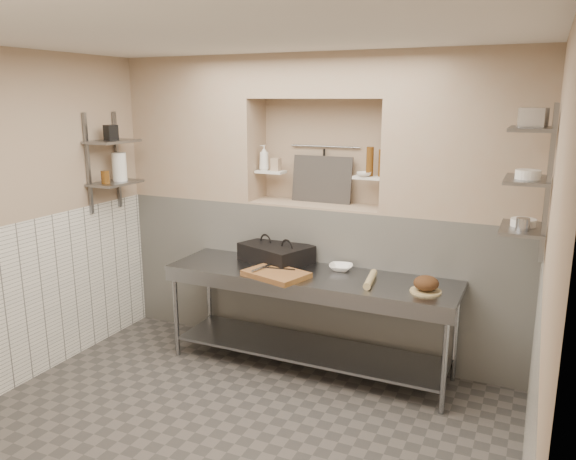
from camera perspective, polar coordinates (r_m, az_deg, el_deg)
The scene contains 48 objects.
floor at distance 4.45m, azimuth -6.04°, elevation -20.28°, with size 4.00×3.90×0.10m, color #4C4743.
ceiling at distance 3.74m, azimuth -7.18°, elevation 19.99°, with size 4.00×3.90×0.10m, color silver.
wall_left at distance 5.19m, azimuth -26.38°, elevation 0.69°, with size 0.10×3.90×2.80m, color tan.
wall_right at distance 3.33m, azimuth 25.48°, elevation -5.64°, with size 0.10×3.90×2.80m, color tan.
wall_back at distance 5.61m, azimuth 3.98°, elevation 2.92°, with size 4.00×0.10×2.80m, color tan.
backwall_lower at distance 5.56m, azimuth 2.96°, elevation -4.62°, with size 4.00×0.40×1.40m, color silver.
alcove_sill at distance 5.38m, azimuth 3.05°, elevation 2.59°, with size 1.30×0.40×0.02m, color tan.
backwall_pillar_left at distance 5.91m, azimuth -9.10°, elevation 10.14°, with size 1.35×0.40×1.40m, color tan.
backwall_pillar_right at distance 4.97m, azimuth 17.69°, elevation 9.13°, with size 1.35×0.40×1.40m, color tan.
backwall_header at distance 5.29m, azimuth 3.21°, elevation 15.35°, with size 1.30×0.40×0.40m, color tan.
wainscot_left at distance 5.32m, azimuth -25.19°, elevation -6.74°, with size 0.02×3.90×1.40m, color silver.
wainscot_right at distance 3.60m, azimuth 23.34°, elevation -16.16°, with size 0.02×3.90×1.40m, color silver.
alcove_shelf_left at distance 5.54m, azimuth -1.76°, elevation 5.94°, with size 0.28×0.16×0.03m, color white.
alcove_shelf_right at distance 5.18m, azimuth 8.27°, elevation 5.30°, with size 0.28×0.16×0.03m, color white.
utensil_rail at distance 5.47m, azimuth 3.78°, elevation 8.46°, with size 0.02×0.02×0.70m, color gray.
hanging_steel at distance 5.46m, azimuth 3.68°, elevation 6.67°, with size 0.02×0.02×0.30m, color black.
splash_panel at distance 5.44m, azimuth 3.47°, elevation 5.15°, with size 0.60×0.02×0.45m, color #383330.
shelf_rail_left_a at distance 5.93m, azimuth -16.97°, elevation 6.84°, with size 0.03×0.03×0.95m, color slate.
shelf_rail_left_b at distance 5.64m, azimuth -19.65°, elevation 6.34°, with size 0.03×0.03×0.95m, color slate.
wall_shelf_left_lower at distance 5.72m, azimuth -17.13°, elevation 4.58°, with size 0.30×0.50×0.03m, color slate.
wall_shelf_left_upper at distance 5.68m, azimuth -17.41°, elevation 8.57°, with size 0.30×0.50×0.03m, color slate.
shelf_rail_right_a at distance 4.46m, azimuth 24.97°, elevation 4.87°, with size 0.03×0.03×1.05m, color slate.
shelf_rail_right_b at distance 4.06m, azimuth 24.97°, elevation 4.17°, with size 0.03×0.03×1.05m, color slate.
wall_shelf_right_lower at distance 4.32m, azimuth 22.74°, elevation 0.12°, with size 0.30×0.50×0.03m, color slate.
wall_shelf_right_mid at distance 4.26m, azimuth 23.16°, elevation 4.71°, with size 0.30×0.50×0.03m, color slate.
wall_shelf_right_upper at distance 4.23m, azimuth 23.59°, elevation 9.39°, with size 0.30×0.50×0.03m, color slate.
prep_table at distance 5.03m, azimuth 2.11°, elevation -7.27°, with size 2.60×0.70×0.90m.
panini_press at distance 5.28m, azimuth -1.21°, elevation -2.35°, with size 0.73×0.63×0.17m.
cutting_board at distance 4.86m, azimuth -1.22°, elevation -4.50°, with size 0.52×0.36×0.05m, color brown.
knife_blade at distance 4.92m, azimuth -0.85°, elevation -3.96°, with size 0.28×0.03×0.01m, color gray.
tongs at distance 4.92m, azimuth -2.67°, elevation -3.87°, with size 0.02×0.02×0.26m, color gray.
mixing_bowl at distance 5.06m, azimuth 5.39°, elevation -3.81°, with size 0.21×0.21×0.05m, color white.
rolling_pin at distance 4.75m, azimuth 8.37°, elevation -4.98°, with size 0.06×0.06×0.40m, color tan.
bread_board at distance 4.62m, azimuth 13.81°, elevation -6.06°, with size 0.25×0.25×0.01m, color tan.
bread_loaf at distance 4.60m, azimuth 13.86°, elevation -5.27°, with size 0.20×0.20×0.12m, color #4C2D19.
bottle_soap at distance 5.53m, azimuth -2.45°, elevation 7.35°, with size 0.10×0.10×0.25m, color white.
jar_alcove at distance 5.51m, azimuth -1.23°, elevation 6.68°, with size 0.08×0.08×0.12m, color tan.
bowl_alcove at distance 5.14m, azimuth 7.71°, elevation 5.63°, with size 0.13×0.13×0.04m, color white.
condiment_a at distance 5.16m, azimuth 9.53°, elevation 6.74°, with size 0.07×0.07×0.25m, color #573310.
condiment_b at distance 5.17m, azimuth 8.32°, elevation 6.91°, with size 0.07×0.07×0.26m, color #573310.
condiment_c at distance 5.16m, azimuth 9.74°, elevation 6.00°, with size 0.07×0.07×0.11m, color white.
jug_left at distance 5.75m, azimuth -16.75°, elevation 6.17°, with size 0.14×0.14×0.28m, color white.
jar_left at distance 5.61m, azimuth -18.06°, elevation 5.13°, with size 0.08×0.08×0.12m, color #573310.
box_left_upper at distance 5.66m, azimuth -17.55°, elevation 9.42°, with size 0.10×0.10×0.14m, color black.
bowl_right at distance 4.34m, azimuth 22.80°, elevation 0.71°, with size 0.18×0.18×0.05m, color white.
canister_right at distance 4.18m, azimuth 22.74°, elevation 0.52°, with size 0.09×0.09×0.09m, color gray.
bowl_right_mid at distance 4.21m, azimuth 23.19°, elevation 5.22°, with size 0.17×0.17×0.06m, color white.
basket_right at distance 4.21m, azimuth 23.68°, elevation 10.43°, with size 0.17×0.20×0.13m, color gray.
Camera 1 is at (1.93, -3.17, 2.41)m, focal length 35.00 mm.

